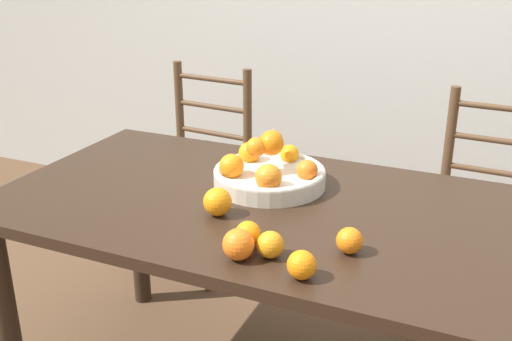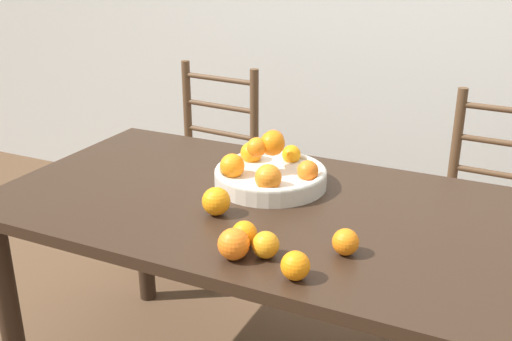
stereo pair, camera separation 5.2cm
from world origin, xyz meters
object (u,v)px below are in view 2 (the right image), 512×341
at_px(chair_left, 204,169).
at_px(chair_right, 492,221).
at_px(orange_loose_0, 216,201).
at_px(orange_loose_4, 266,245).
at_px(fruit_bowl, 270,172).
at_px(orange_loose_2, 235,244).
at_px(orange_loose_3, 346,242).
at_px(orange_loose_1, 295,266).
at_px(orange_loose_5, 244,234).

relative_size(chair_left, chair_right, 1.00).
xyz_separation_m(orange_loose_0, chair_right, (0.69, 0.91, -0.32)).
bearing_deg(orange_loose_4, chair_left, 126.99).
bearing_deg(fruit_bowl, orange_loose_2, -75.87).
bearing_deg(fruit_bowl, orange_loose_3, -42.39).
distance_m(orange_loose_1, chair_left, 1.49).
height_order(orange_loose_3, chair_right, chair_right).
bearing_deg(orange_loose_1, orange_loose_2, 172.29).
bearing_deg(orange_loose_0, fruit_bowl, 79.25).
distance_m(orange_loose_3, orange_loose_4, 0.20).
xyz_separation_m(orange_loose_2, orange_loose_3, (0.23, 0.14, -0.01)).
relative_size(orange_loose_2, orange_loose_4, 1.16).
xyz_separation_m(orange_loose_5, chair_left, (-0.74, 1.04, -0.31)).
bearing_deg(orange_loose_2, fruit_bowl, 104.13).
xyz_separation_m(orange_loose_2, chair_right, (0.53, 1.11, -0.32)).
bearing_deg(chair_left, orange_loose_1, -46.19).
bearing_deg(orange_loose_0, orange_loose_4, -35.39).
distance_m(orange_loose_3, chair_left, 1.42).
xyz_separation_m(orange_loose_0, orange_loose_4, (0.23, -0.16, -0.01)).
relative_size(orange_loose_3, chair_left, 0.07).
bearing_deg(orange_loose_2, orange_loose_1, -7.71).
relative_size(orange_loose_1, orange_loose_5, 1.03).
relative_size(orange_loose_0, chair_left, 0.09).
height_order(orange_loose_5, chair_right, chair_right).
bearing_deg(orange_loose_3, chair_right, 73.38).
distance_m(orange_loose_3, chair_right, 1.06).
xyz_separation_m(orange_loose_4, orange_loose_5, (-0.07, 0.03, -0.00)).
bearing_deg(orange_loose_0, orange_loose_5, -40.43).
height_order(orange_loose_2, orange_loose_5, orange_loose_2).
bearing_deg(orange_loose_1, orange_loose_0, 145.90).
height_order(orange_loose_0, chair_left, chair_left).
relative_size(fruit_bowl, orange_loose_4, 5.22).
bearing_deg(orange_loose_3, orange_loose_0, 171.03).
relative_size(orange_loose_0, chair_right, 0.09).
height_order(fruit_bowl, orange_loose_4, fruit_bowl).
bearing_deg(chair_right, orange_loose_0, -123.98).
relative_size(orange_loose_0, orange_loose_3, 1.21).
distance_m(orange_loose_0, orange_loose_2, 0.26).
distance_m(fruit_bowl, orange_loose_2, 0.47).
bearing_deg(fruit_bowl, orange_loose_5, -74.79).
height_order(orange_loose_3, orange_loose_4, same).
relative_size(fruit_bowl, orange_loose_2, 4.49).
height_order(orange_loose_3, orange_loose_5, same).
height_order(orange_loose_5, chair_left, chair_left).
height_order(orange_loose_0, orange_loose_3, orange_loose_0).
bearing_deg(orange_loose_4, orange_loose_2, -148.32).
bearing_deg(orange_loose_0, orange_loose_3, -8.97).
distance_m(chair_left, chair_right, 1.27).
xyz_separation_m(orange_loose_1, chair_right, (0.36, 1.14, -0.31)).
bearing_deg(chair_right, orange_loose_2, -112.19).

